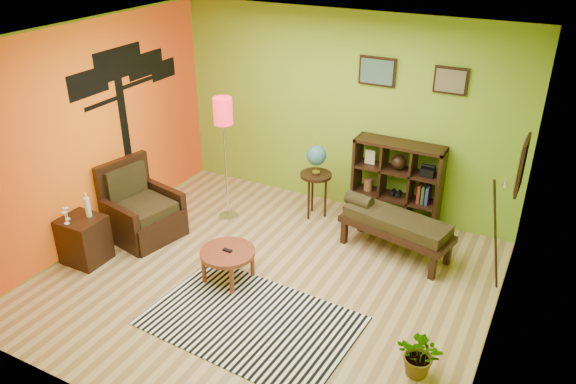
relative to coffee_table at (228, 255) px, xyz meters
The scene contains 11 objects.
ground 0.56m from the coffee_table, 23.78° to the left, with size 5.00×5.00×0.00m, color tan.
room_shell 1.50m from the coffee_table, 31.73° to the left, with size 5.04×4.54×2.82m.
zebra_rug 0.89m from the coffee_table, 40.40° to the right, with size 2.18×1.42×0.01m, color white.
coffee_table is the anchor object (origin of this frame).
armchair 1.64m from the coffee_table, 167.81° to the left, with size 0.98×0.98×1.01m.
side_cabinet 1.86m from the coffee_table, 165.21° to the right, with size 0.50×0.46×0.91m.
floor_lamp 1.87m from the coffee_table, 123.20° to the left, with size 0.27×0.27×1.76m.
globe_table 1.96m from the coffee_table, 82.61° to the left, with size 0.44×0.44×1.07m.
cube_shelf 2.58m from the coffee_table, 59.18° to the left, with size 1.20×0.35×1.20m.
bench 2.11m from the coffee_table, 44.09° to the left, with size 1.50×0.80×0.66m.
potted_plant 2.47m from the coffee_table, 10.49° to the right, with size 0.43×0.48×0.37m, color #26661E.
Camera 1 is at (2.76, -4.72, 3.93)m, focal length 35.00 mm.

